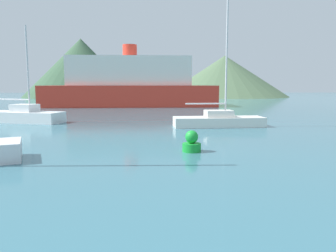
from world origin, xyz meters
The scene contains 6 objects.
sailboat_inner centered at (4.18, 23.12, 0.51)m, with size 6.09×2.15×11.62m.
sailboat_outer centered at (-9.81, 26.11, 0.52)m, with size 6.02×3.45×7.05m.
ferry_distant centered at (-3.49, 44.99, 2.80)m, with size 22.33×8.09×7.96m.
buoy_marker centered at (1.51, 14.91, 0.37)m, with size 0.78×0.78×0.90m.
hill_west centered at (-17.45, 78.66, 6.65)m, with size 26.28×26.28×13.30m.
hill_central centered at (16.26, 80.60, 4.87)m, with size 29.95×29.95×9.73m.
Camera 1 is at (0.08, 1.45, 2.78)m, focal length 35.00 mm.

